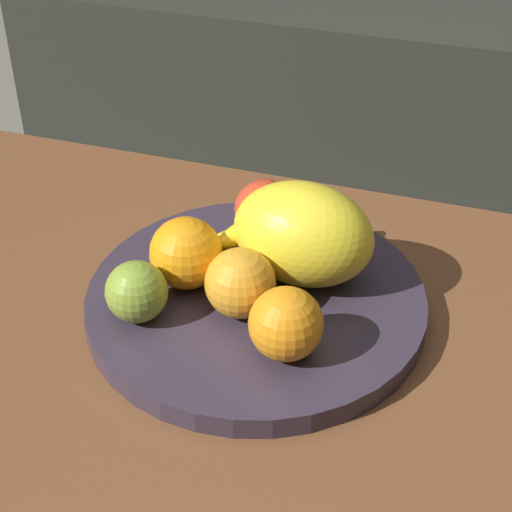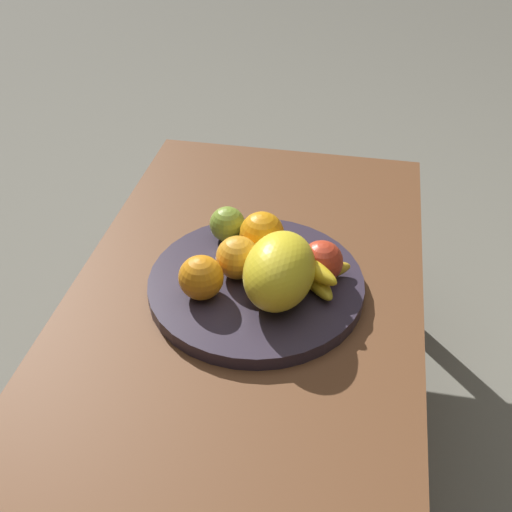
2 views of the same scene
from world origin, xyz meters
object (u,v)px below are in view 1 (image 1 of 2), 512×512
Objects in this scene: orange_left at (286,324)px; apple_front at (136,292)px; fruit_bowl at (256,302)px; orange_front at (240,283)px; couch at (432,15)px; orange_right at (186,253)px; banana_bunch at (271,230)px; coffee_table at (265,354)px; melon_large_front at (303,234)px; apple_left at (265,210)px.

orange_left is 0.16m from apple_front.
fruit_bowl is 4.97× the size of orange_front.
couch is 4.61× the size of fruit_bowl.
couch is at bearing 83.97° from apple_front.
orange_front is 1.00× the size of orange_left.
orange_left is at bearing -54.95° from fruit_bowl.
orange_front is 0.08m from orange_right.
orange_right is at bearing 68.30° from apple_front.
banana_bunch is (-0.00, 0.12, -0.01)m from orange_front.
coffee_table is 0.14m from orange_right.
coffee_table is 0.14m from melon_large_front.
fruit_bowl is 5.10× the size of apple_left.
couch is 22.92× the size of orange_front.
apple_front is (-0.12, -0.06, 0.10)m from coffee_table.
apple_front is at bearing -145.09° from fruit_bowl.
couch is 22.99× the size of orange_left.
orange_left reaches higher than coffee_table.
orange_front is 0.94× the size of orange_right.
coffee_table is 6.73× the size of melon_large_front.
orange_right is at bearing -176.82° from fruit_bowl.
orange_right is (-0.12, -0.05, -0.02)m from melon_large_front.
orange_front reaches higher than apple_left.
melon_large_front is 0.99× the size of banana_bunch.
apple_left is at bearing 122.39° from banana_bunch.
orange_right reaches higher than fruit_bowl.
banana_bunch is (-0.04, -1.12, 0.14)m from couch.
apple_front is 0.41× the size of banana_bunch.
orange_right is at bearing -156.86° from melon_large_front.
melon_large_front is at bearing 70.29° from coffee_table.
melon_large_front reaches higher than coffee_table.
orange_right is at bearing 171.90° from coffee_table.
banana_bunch is at bearing 58.68° from apple_front.
couch is 10.93× the size of melon_large_front.
orange_front is (-0.04, -0.08, -0.02)m from melon_large_front.
orange_right is 0.11m from banana_bunch.
fruit_bowl is at bearing 132.27° from coffee_table.
apple_front reaches higher than coffee_table.
orange_front is at bearing 22.35° from apple_front.
apple_front is at bearing -96.03° from couch.
orange_left is 0.18m from banana_bunch.
orange_left is at bearing -82.08° from melon_large_front.
orange_front is (-0.04, -1.24, 0.15)m from couch.
fruit_bowl is at bearing 125.05° from orange_left.
orange_right is (-0.07, 0.03, 0.00)m from orange_front.
couch is 1.30m from orange_left.
orange_front is at bearing -21.83° from orange_right.
melon_large_front is 0.07m from banana_bunch.
banana_bunch is at bearing 103.64° from coffee_table.
melon_large_front is 0.19m from apple_front.
couch is 26.18× the size of apple_front.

